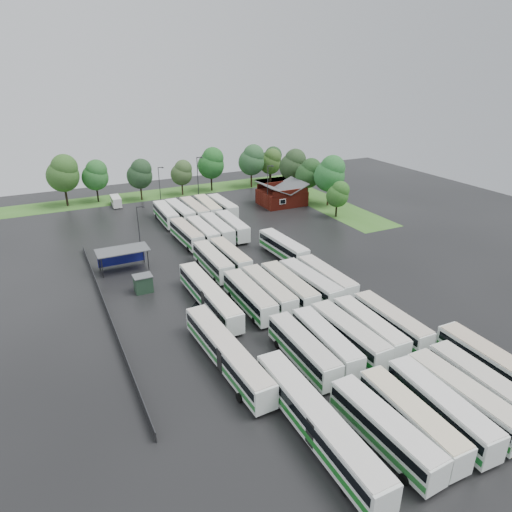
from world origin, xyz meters
name	(u,v)px	position (x,y,z in m)	size (l,w,h in m)	color
ground	(281,305)	(0.00, 0.00, 0.00)	(160.00, 160.00, 0.00)	black
brick_building	(282,197)	(24.00, 42.77, 1.87)	(10.07, 8.60, 5.39)	#63170D
wash_shed	(122,252)	(-17.20, 22.02, 2.99)	(8.20, 4.20, 3.58)	#2D2D30
utility_hut	(143,283)	(-16.20, 12.60, 1.32)	(2.70, 2.20, 2.62)	#1B3523
grass_strip_north	(166,193)	(2.00, 64.80, 0.01)	(80.00, 10.00, 0.01)	#3A6F23
grass_strip_east	(317,199)	(34.00, 42.80, 0.01)	(10.00, 50.00, 0.01)	#3A6F23
west_fence	(107,311)	(-22.20, 8.00, 0.60)	(0.10, 50.00, 1.20)	#2D2D30
bus_r0c0	(384,429)	(-4.35, -26.06, 1.84)	(3.08, 12.11, 3.34)	white
bus_r0c1	(410,418)	(-1.28, -26.02, 1.82)	(2.80, 11.97, 3.32)	white
bus_r0c2	(440,407)	(2.18, -26.21, 1.88)	(3.17, 12.38, 3.42)	white
bus_r0c3	(463,397)	(5.11, -26.17, 1.88)	(2.79, 12.35, 3.43)	white
bus_r0c4	(482,385)	(8.27, -25.79, 1.84)	(2.77, 12.06, 3.34)	white
bus_r1c0	(303,349)	(-4.33, -12.65, 1.84)	(2.74, 12.07, 3.35)	white
bus_r1c1	(326,342)	(-1.21, -12.51, 1.82)	(3.08, 12.00, 3.31)	white
bus_r1c2	(349,334)	(2.01, -12.50, 1.87)	(2.84, 12.23, 3.39)	white
bus_r1c3	(369,328)	(5.11, -12.40, 1.82)	(2.88, 11.98, 3.32)	white
bus_r1c4	(391,322)	(8.49, -12.42, 1.81)	(2.59, 11.87, 3.30)	white
bus_r2c0	(249,296)	(-4.37, 1.16, 1.88)	(2.67, 12.27, 3.41)	white
bus_r2c1	(268,291)	(-1.33, 1.39, 1.88)	(2.64, 12.31, 3.43)	white
bus_r2c2	(289,287)	(1.83, 1.12, 1.91)	(2.72, 12.49, 3.47)	white
bus_r2c3	(309,283)	(5.12, 0.88, 1.90)	(3.26, 12.54, 3.46)	white
bus_r2c4	(326,278)	(8.21, 1.17, 1.85)	(2.72, 12.14, 3.37)	white
bus_r3c0	(213,261)	(-4.48, 14.53, 1.85)	(2.59, 12.07, 3.36)	white
bus_r3c1	(230,257)	(-1.21, 15.12, 1.81)	(2.71, 11.87, 3.29)	white
bus_r3c4	(283,247)	(8.56, 14.66, 1.89)	(3.18, 12.43, 3.43)	white
bus_r4c0	(187,234)	(-4.27, 28.40, 1.84)	(2.94, 12.10, 3.35)	white
bus_r4c1	(203,232)	(-1.18, 28.28, 1.82)	(2.60, 11.88, 3.30)	white
bus_r4c2	(217,229)	(1.82, 28.50, 1.88)	(2.77, 12.31, 3.42)	white
bus_r4c3	(232,226)	(5.05, 28.73, 1.88)	(3.02, 12.33, 3.41)	white
bus_r5c0	(166,214)	(-4.41, 41.76, 1.85)	(2.81, 12.14, 3.37)	white
bus_r5c1	(180,212)	(-1.32, 41.84, 1.87)	(3.09, 12.33, 3.41)	white
bus_r5c2	(194,210)	(1.88, 41.82, 1.89)	(2.67, 12.32, 3.43)	white
bus_r5c3	(208,208)	(5.08, 42.10, 1.89)	(3.22, 12.46, 3.44)	white
bus_r5c4	(222,207)	(8.39, 41.73, 1.84)	(2.65, 12.02, 3.34)	white
artic_bus_west_a	(317,422)	(-9.18, -22.78, 1.92)	(2.76, 18.66, 3.46)	white
artic_bus_west_b	(209,295)	(-9.17, 3.91, 1.83)	(2.74, 17.77, 3.29)	white
artic_bus_west_c	(227,353)	(-12.24, -9.53, 1.85)	(3.33, 18.03, 3.33)	white
minibus	(116,201)	(-11.59, 58.74, 1.29)	(2.22, 5.41, 2.33)	white
tree_north_0	(63,173)	(-21.66, 64.06, 7.81)	(7.33, 7.33, 12.14)	black
tree_north_1	(96,175)	(-14.66, 64.34, 6.60)	(6.19, 6.19, 10.25)	black
tree_north_2	(140,174)	(-4.80, 61.30, 6.52)	(6.12, 6.12, 10.13)	#302314
tree_north_3	(182,172)	(5.67, 61.41, 5.75)	(5.40, 5.40, 8.95)	#3A2A1C
tree_north_4	(212,163)	(13.87, 61.95, 7.31)	(6.86, 6.86, 11.36)	black
tree_north_5	(252,160)	(24.92, 60.78, 7.36)	(6.91, 6.91, 11.44)	#382112
tree_north_6	(272,159)	(32.82, 64.49, 6.26)	(5.90, 5.88, 9.74)	#38261C
tree_east_0	(338,194)	(30.27, 29.18, 5.12)	(4.81, 4.81, 7.97)	black
tree_east_1	(330,173)	(33.67, 37.31, 7.61)	(7.14, 7.14, 11.82)	#322314
tree_east_2	(309,173)	(32.05, 43.81, 6.54)	(6.14, 6.14, 10.17)	black
tree_east_3	(293,164)	(32.14, 51.42, 7.20)	(6.76, 6.76, 11.19)	#332011
tree_east_4	(271,161)	(30.96, 61.42, 6.30)	(5.91, 5.91, 9.80)	black
lamp_post_ne	(268,184)	(19.35, 40.88, 5.84)	(1.55, 0.30, 10.06)	#2D2D30
lamp_post_nw	(140,229)	(-13.50, 24.80, 5.45)	(1.45, 0.28, 9.39)	#2D2D30
lamp_post_back_w	(160,183)	(-1.86, 54.67, 5.27)	(1.40, 0.27, 9.07)	#2D2D30
lamp_post_back_e	(198,175)	(7.82, 55.34, 6.07)	(1.61, 0.31, 10.45)	#2D2D30
puddle_0	(367,373)	(0.96, -17.40, 0.00)	(6.36, 6.36, 0.01)	black
puddle_1	(456,397)	(6.60, -24.46, 0.00)	(2.88, 2.88, 0.01)	black
puddle_2	(220,307)	(-7.96, 3.19, 0.00)	(7.71, 7.71, 0.01)	black
puddle_3	(315,310)	(3.51, -3.25, 0.00)	(4.13, 4.13, 0.01)	black
puddle_4	(458,362)	(11.55, -20.40, 0.00)	(3.69, 3.69, 0.01)	black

